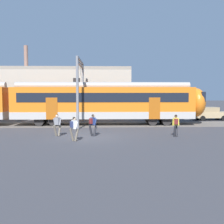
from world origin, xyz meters
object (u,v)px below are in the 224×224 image
(pedestrian_navy, at_px, (93,123))
(pedestrian_yellow, at_px, (176,124))
(commuter_train, at_px, (19,103))
(pedestrian_white, at_px, (74,127))
(parked_car_tan, at_px, (210,114))
(pedestrian_grey, at_px, (57,123))

(pedestrian_navy, bearing_deg, pedestrian_yellow, -4.18)
(commuter_train, relative_size, pedestrian_white, 22.83)
(pedestrian_yellow, height_order, parked_car_tan, pedestrian_yellow)
(commuter_train, xyz_separation_m, pedestrian_grey, (5.02, -6.91, -1.26))
(commuter_train, height_order, pedestrian_navy, commuter_train)
(pedestrian_grey, bearing_deg, pedestrian_navy, -2.38)
(pedestrian_grey, height_order, pedestrian_navy, same)
(pedestrian_grey, bearing_deg, pedestrian_white, -54.99)
(commuter_train, distance_m, pedestrian_navy, 10.48)
(pedestrian_grey, height_order, pedestrian_white, same)
(pedestrian_white, relative_size, pedestrian_navy, 1.00)
(pedestrian_yellow, bearing_deg, pedestrian_white, -168.44)
(pedestrian_grey, bearing_deg, pedestrian_yellow, -3.64)
(pedestrian_navy, bearing_deg, commuter_train, 137.58)
(pedestrian_white, xyz_separation_m, pedestrian_navy, (1.20, 1.97, 0.00))
(parked_car_tan, bearing_deg, pedestrian_navy, -141.35)
(pedestrian_yellow, relative_size, parked_car_tan, 0.41)
(pedestrian_grey, xyz_separation_m, pedestrian_white, (1.46, -2.08, 0.00))
(pedestrian_white, xyz_separation_m, pedestrian_yellow, (7.41, 1.52, 0.00))
(commuter_train, bearing_deg, pedestrian_grey, -53.98)
(pedestrian_white, xyz_separation_m, parked_car_tan, (14.68, 12.75, -0.21))
(pedestrian_grey, distance_m, pedestrian_navy, 2.66)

